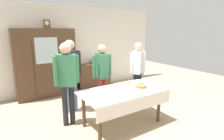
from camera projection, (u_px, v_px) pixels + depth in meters
name	position (u px, v px, depth m)	size (l,w,h in m)	color
ground_plane	(117.00, 120.00, 3.99)	(12.00, 12.00, 0.00)	tan
back_wall	(71.00, 49.00, 5.87)	(6.40, 0.10, 2.70)	silver
dining_table	(124.00, 96.00, 3.66)	(1.73, 0.95, 0.74)	#4C3321
wall_cabinet	(46.00, 63.00, 5.23)	(1.68, 0.46, 1.99)	#4C3321
mantel_clock	(47.00, 24.00, 5.04)	(0.18, 0.11, 0.24)	brown
bookshelf_low	(94.00, 75.00, 6.23)	(1.16, 0.35, 0.82)	#4C3321
book_stack	(94.00, 62.00, 6.12)	(0.17, 0.22, 0.12)	#3D754C
tea_cup_near_left	(108.00, 91.00, 3.53)	(0.13, 0.13, 0.06)	white
tea_cup_far_left	(117.00, 94.00, 3.39)	(0.13, 0.13, 0.06)	silver
tea_cup_front_edge	(107.00, 96.00, 3.25)	(0.13, 0.13, 0.06)	white
tea_cup_back_edge	(149.00, 89.00, 3.68)	(0.13, 0.13, 0.06)	white
bread_basket	(141.00, 86.00, 3.84)	(0.24, 0.24, 0.16)	#9E7542
pastry_plate	(127.00, 84.00, 4.04)	(0.28, 0.28, 0.05)	white
spoon_mid_left	(87.00, 93.00, 3.52)	(0.12, 0.02, 0.01)	silver
spoon_mid_right	(134.00, 94.00, 3.46)	(0.12, 0.02, 0.01)	silver
person_beside_shelf	(138.00, 66.00, 4.82)	(0.52, 0.37, 1.62)	#191E38
person_behind_table_left	(102.00, 70.00, 4.40)	(0.52, 0.37, 1.61)	#933338
person_near_right_end	(67.00, 76.00, 3.58)	(0.52, 0.36, 1.71)	#232328
person_behind_table_right	(71.00, 69.00, 4.19)	(0.52, 0.41, 1.73)	slate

